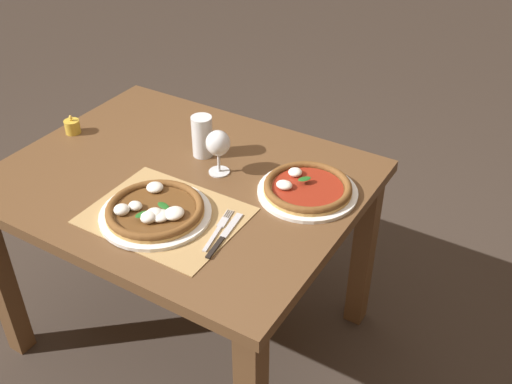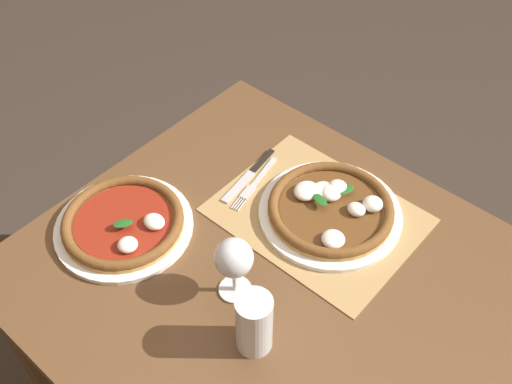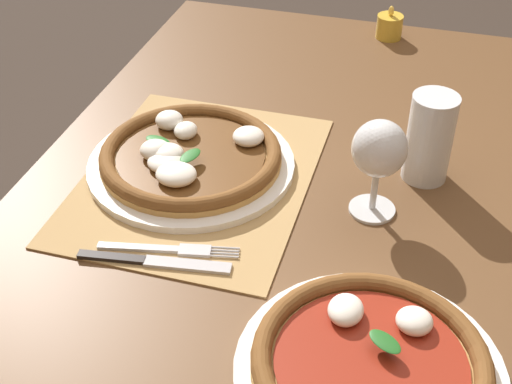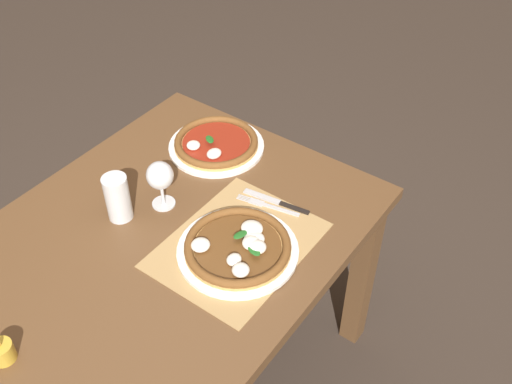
{
  "view_description": "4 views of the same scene",
  "coord_description": "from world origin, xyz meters",
  "px_view_note": "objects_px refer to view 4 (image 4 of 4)",
  "views": [
    {
      "loc": [
        1.06,
        -1.27,
        1.83
      ],
      "look_at": [
        0.31,
        -0.02,
        0.8
      ],
      "focal_mm": 42.0,
      "sensor_mm": 36.0,
      "label": 1
    },
    {
      "loc": [
        -0.4,
        0.59,
        1.8
      ],
      "look_at": [
        0.21,
        -0.11,
        0.81
      ],
      "focal_mm": 42.0,
      "sensor_mm": 36.0,
      "label": 2
    },
    {
      "loc": [
        0.95,
        0.15,
        1.41
      ],
      "look_at": [
        0.21,
        -0.06,
        0.82
      ],
      "focal_mm": 50.0,
      "sensor_mm": 36.0,
      "label": 3
    },
    {
      "loc": [
        -0.8,
        -0.9,
        1.96
      ],
      "look_at": [
        0.24,
        -0.15,
        0.82
      ],
      "focal_mm": 42.0,
      "sensor_mm": 36.0,
      "label": 4
    }
  ],
  "objects_px": {
    "knife": "(276,202)",
    "votive_candle": "(2,352)",
    "pizza_near": "(238,247)",
    "pizza_far": "(216,144)",
    "wine_glass": "(160,177)",
    "pint_glass": "(118,198)",
    "fork": "(267,206)"
  },
  "relations": [
    {
      "from": "knife",
      "to": "votive_candle",
      "type": "relative_size",
      "value": 2.99
    },
    {
      "from": "pizza_near",
      "to": "pizza_far",
      "type": "height_order",
      "value": "pizza_near"
    },
    {
      "from": "wine_glass",
      "to": "knife",
      "type": "xyz_separation_m",
      "value": [
        0.2,
        -0.27,
        -0.1
      ]
    },
    {
      "from": "votive_candle",
      "to": "wine_glass",
      "type": "bearing_deg",
      "value": 5.34
    },
    {
      "from": "wine_glass",
      "to": "knife",
      "type": "height_order",
      "value": "wine_glass"
    },
    {
      "from": "pint_glass",
      "to": "knife",
      "type": "height_order",
      "value": "pint_glass"
    },
    {
      "from": "pizza_far",
      "to": "knife",
      "type": "relative_size",
      "value": 1.47
    },
    {
      "from": "wine_glass",
      "to": "votive_candle",
      "type": "relative_size",
      "value": 2.15
    },
    {
      "from": "knife",
      "to": "fork",
      "type": "bearing_deg",
      "value": 159.82
    },
    {
      "from": "fork",
      "to": "pint_glass",
      "type": "bearing_deg",
      "value": 131.03
    },
    {
      "from": "pizza_near",
      "to": "wine_glass",
      "type": "height_order",
      "value": "wine_glass"
    },
    {
      "from": "pizza_near",
      "to": "pizza_far",
      "type": "xyz_separation_m",
      "value": [
        0.33,
        0.34,
        -0.0
      ]
    },
    {
      "from": "knife",
      "to": "votive_candle",
      "type": "bearing_deg",
      "value": 165.29
    },
    {
      "from": "pizza_near",
      "to": "pint_glass",
      "type": "bearing_deg",
      "value": 103.02
    },
    {
      "from": "pizza_near",
      "to": "pizza_far",
      "type": "bearing_deg",
      "value": 46.06
    },
    {
      "from": "pizza_near",
      "to": "pint_glass",
      "type": "xyz_separation_m",
      "value": [
        -0.08,
        0.37,
        0.05
      ]
    },
    {
      "from": "pizza_far",
      "to": "pint_glass",
      "type": "distance_m",
      "value": 0.42
    },
    {
      "from": "pizza_near",
      "to": "fork",
      "type": "height_order",
      "value": "pizza_near"
    },
    {
      "from": "knife",
      "to": "votive_candle",
      "type": "xyz_separation_m",
      "value": [
        -0.81,
        0.21,
        0.02
      ]
    },
    {
      "from": "wine_glass",
      "to": "pint_glass",
      "type": "distance_m",
      "value": 0.13
    },
    {
      "from": "pizza_far",
      "to": "fork",
      "type": "xyz_separation_m",
      "value": [
        -0.13,
        -0.3,
        -0.01
      ]
    },
    {
      "from": "pizza_near",
      "to": "votive_candle",
      "type": "relative_size",
      "value": 4.65
    },
    {
      "from": "pizza_near",
      "to": "votive_candle",
      "type": "xyz_separation_m",
      "value": [
        -0.58,
        0.24,
        0.0
      ]
    },
    {
      "from": "pint_glass",
      "to": "votive_candle",
      "type": "bearing_deg",
      "value": -166.14
    },
    {
      "from": "knife",
      "to": "wine_glass",
      "type": "bearing_deg",
      "value": 126.67
    },
    {
      "from": "pizza_near",
      "to": "pint_glass",
      "type": "relative_size",
      "value": 2.31
    },
    {
      "from": "pizza_near",
      "to": "fork",
      "type": "distance_m",
      "value": 0.2
    },
    {
      "from": "pizza_far",
      "to": "knife",
      "type": "xyz_separation_m",
      "value": [
        -0.1,
        -0.31,
        -0.01
      ]
    },
    {
      "from": "wine_glass",
      "to": "knife",
      "type": "bearing_deg",
      "value": -53.33
    },
    {
      "from": "wine_glass",
      "to": "knife",
      "type": "relative_size",
      "value": 0.72
    },
    {
      "from": "pizza_near",
      "to": "knife",
      "type": "relative_size",
      "value": 1.56
    },
    {
      "from": "pizza_far",
      "to": "fork",
      "type": "bearing_deg",
      "value": -113.77
    }
  ]
}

